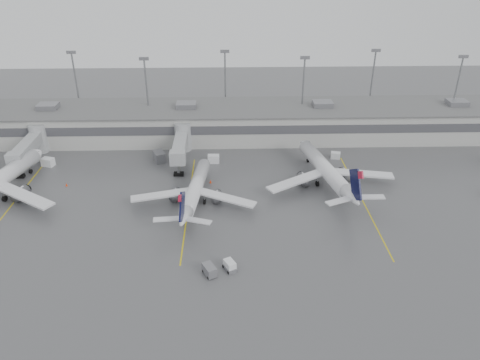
{
  "coord_description": "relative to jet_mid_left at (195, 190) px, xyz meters",
  "views": [
    {
      "loc": [
        -9.46,
        -56.58,
        47.76
      ],
      "look_at": [
        -7.22,
        24.0,
        5.0
      ],
      "focal_mm": 35.0,
      "sensor_mm": 36.0,
      "label": 1
    }
  ],
  "objects": [
    {
      "name": "gse_loader",
      "position": [
        -9.55,
        19.48,
        -1.67
      ],
      "size": [
        3.54,
        4.27,
        2.29
      ],
      "primitive_type": "cube",
      "rotation": [
        0.0,
        0.0,
        0.4
      ],
      "color": "slate",
      "rests_on": "ground"
    },
    {
      "name": "jet_bridge_right",
      "position": [
        -4.34,
        21.51,
        1.05
      ],
      "size": [
        4.0,
        17.2,
        7.0
      ],
      "color": "gray",
      "rests_on": "ground"
    },
    {
      "name": "gse_uld_b",
      "position": [
        3.25,
        18.2,
        -1.9
      ],
      "size": [
        2.64,
        1.79,
        1.85
      ],
      "primitive_type": "cube",
      "rotation": [
        0.0,
        0.0,
        -0.02
      ],
      "color": "white",
      "rests_on": "ground"
    },
    {
      "name": "terminal",
      "position": [
        16.16,
        33.77,
        1.35
      ],
      "size": [
        152.0,
        17.0,
        9.45
      ],
      "color": "#AFAFAA",
      "rests_on": "ground"
    },
    {
      "name": "cone_a",
      "position": [
        -27.82,
        7.51,
        -2.47
      ],
      "size": [
        0.44,
        0.44,
        0.7
      ],
      "primitive_type": "cone",
      "color": "#FB3A05",
      "rests_on": "ground"
    },
    {
      "name": "baggage_cart",
      "position": [
        3.52,
        -22.53,
        -1.94
      ],
      "size": [
        2.55,
        3.04,
        1.7
      ],
      "rotation": [
        0.0,
        0.0,
        0.47
      ],
      "color": "slate",
      "rests_on": "ground"
    },
    {
      "name": "light_masts",
      "position": [
        16.16,
        39.54,
        9.2
      ],
      "size": [
        142.4,
        8.0,
        20.6
      ],
      "color": "gray",
      "rests_on": "ground"
    },
    {
      "name": "stand_markings",
      "position": [
        16.16,
        -0.21,
        -2.82
      ],
      "size": [
        105.25,
        40.0,
        0.01
      ],
      "color": "#D7BF0C",
      "rests_on": "ground"
    },
    {
      "name": "gse_uld_c",
      "position": [
        32.29,
        19.67,
        -2.05
      ],
      "size": [
        2.47,
        1.93,
        1.55
      ],
      "primitive_type": "cube",
      "rotation": [
        0.0,
        0.0,
        -0.24
      ],
      "color": "white",
      "rests_on": "ground"
    },
    {
      "name": "jet_bridge_left",
      "position": [
        -39.34,
        21.51,
        1.05
      ],
      "size": [
        4.0,
        17.2,
        7.0
      ],
      "color": "gray",
      "rests_on": "ground"
    },
    {
      "name": "jet_mid_left",
      "position": [
        0.0,
        0.0,
        0.0
      ],
      "size": [
        24.86,
        28.01,
        9.08
      ],
      "rotation": [
        0.0,
        0.0,
        -0.12
      ],
      "color": "white",
      "rests_on": "ground"
    },
    {
      "name": "cone_b",
      "position": [
        2.81,
        8.06,
        -2.46
      ],
      "size": [
        0.45,
        0.45,
        0.72
      ],
      "primitive_type": "cone",
      "color": "#FB3A05",
      "rests_on": "ground"
    },
    {
      "name": "cone_c",
      "position": [
        29.28,
        16.85,
        -2.44
      ],
      "size": [
        0.48,
        0.48,
        0.77
      ],
      "primitive_type": "cone",
      "color": "#FB3A05",
      "rests_on": "ground"
    },
    {
      "name": "baggage_tug",
      "position": [
        6.72,
        -21.33,
        -2.2
      ],
      "size": [
        2.49,
        2.92,
        1.61
      ],
      "rotation": [
        0.0,
        0.0,
        0.47
      ],
      "color": "white",
      "rests_on": "ground"
    },
    {
      "name": "jet_mid_right",
      "position": [
        27.59,
        7.01,
        0.37
      ],
      "size": [
        27.71,
        31.37,
        10.26
      ],
      "rotation": [
        0.0,
        0.0,
        0.2
      ],
      "color": "white",
      "rests_on": "ground"
    },
    {
      "name": "gse_uld_a",
      "position": [
        -34.92,
        17.52,
        -1.88
      ],
      "size": [
        3.1,
        2.55,
        1.89
      ],
      "primitive_type": "cube",
      "rotation": [
        0.0,
        0.0,
        -0.33
      ],
      "color": "white",
      "rests_on": "ground"
    },
    {
      "name": "ground",
      "position": [
        16.16,
        -24.21,
        -2.82
      ],
      "size": [
        260.0,
        260.0,
        0.0
      ],
      "primitive_type": "plane",
      "color": "#4F4F51",
      "rests_on": "ground"
    }
  ]
}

